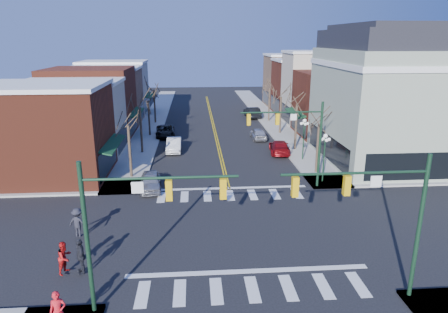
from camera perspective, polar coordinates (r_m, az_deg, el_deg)
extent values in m
plane|color=black|center=(26.20, 2.11, -10.65)|extent=(160.00, 160.00, 0.00)
cube|color=#9E9B93|center=(45.17, -11.86, 0.90)|extent=(3.50, 70.00, 0.15)
cube|color=#9E9B93|center=(46.20, 10.18, 1.34)|extent=(3.50, 70.00, 0.15)
cube|color=maroon|center=(38.02, -23.92, 3.00)|extent=(10.00, 8.50, 8.00)
cube|color=#B9AE98|center=(45.28, -20.74, 5.00)|extent=(10.00, 7.00, 7.50)
cube|color=maroon|center=(52.81, -18.45, 7.28)|extent=(10.00, 9.00, 8.50)
cube|color=#966F53|center=(60.81, -16.61, 8.22)|extent=(10.00, 7.50, 7.80)
cube|color=#B9AE98|center=(68.32, -15.30, 9.33)|extent=(10.00, 8.00, 8.20)
cube|color=maroon|center=(52.78, 16.03, 7.20)|extent=(10.00, 8.50, 8.00)
cube|color=#B9AE98|center=(59.91, 13.58, 9.39)|extent=(10.00, 7.00, 10.00)
cube|color=maroon|center=(67.13, 11.60, 9.59)|extent=(10.00, 8.00, 8.50)
cube|color=#966F53|center=(74.79, 9.95, 10.54)|extent=(10.00, 8.00, 9.00)
cube|color=gray|center=(42.76, 22.58, 6.57)|extent=(12.00, 14.00, 11.00)
cube|color=white|center=(42.33, 23.20, 12.03)|extent=(12.25, 14.25, 0.50)
cube|color=black|center=(42.27, 23.56, 15.12)|extent=(11.40, 13.40, 1.80)
cube|color=black|center=(42.28, 23.73, 16.60)|extent=(9.80, 11.80, 0.60)
cylinder|color=#14331E|center=(18.44, -18.96, -11.40)|extent=(0.20, 0.20, 7.20)
cylinder|color=#14331E|center=(16.77, -9.04, -3.05)|extent=(6.50, 0.12, 0.12)
cube|color=gold|center=(16.93, -7.86, -4.78)|extent=(0.28, 0.28, 0.90)
cube|color=gold|center=(16.93, -0.13, -4.62)|extent=(0.28, 0.28, 0.90)
cylinder|color=#14331E|center=(20.49, 26.07, -9.35)|extent=(0.20, 0.20, 7.20)
cylinder|color=#14331E|center=(18.05, 18.23, -2.27)|extent=(6.50, 0.12, 0.12)
cube|color=gold|center=(18.11, 17.13, -3.95)|extent=(0.28, 0.28, 0.90)
cube|color=gold|center=(17.42, 10.12, -4.27)|extent=(0.28, 0.28, 0.90)
cylinder|color=#14331E|center=(33.25, 13.52, 1.49)|extent=(0.20, 0.20, 7.20)
cylinder|color=#14331E|center=(31.80, 8.24, 6.28)|extent=(6.50, 0.12, 0.12)
cube|color=gold|center=(31.83, 7.62, 5.31)|extent=(0.28, 0.28, 0.90)
cube|color=gold|center=(31.45, 3.54, 5.28)|extent=(0.28, 0.28, 0.90)
cylinder|color=#14331E|center=(34.93, 14.06, -0.56)|extent=(0.12, 0.12, 4.00)
sphere|color=white|center=(34.38, 14.31, 2.87)|extent=(0.36, 0.36, 0.36)
cylinder|color=#14331E|center=(40.91, 11.28, 2.10)|extent=(0.12, 0.12, 4.00)
sphere|color=white|center=(40.44, 11.45, 5.05)|extent=(0.36, 0.36, 0.36)
cylinder|color=#382B21|center=(35.92, -13.29, 0.60)|extent=(0.24, 0.24, 4.76)
cylinder|color=#382B21|center=(43.57, -11.76, 3.65)|extent=(0.24, 0.24, 5.04)
cylinder|color=#382B21|center=(51.40, -10.66, 5.37)|extent=(0.24, 0.24, 4.55)
cylinder|color=#382B21|center=(59.20, -9.87, 7.03)|extent=(0.24, 0.24, 4.90)
cylinder|color=#382B21|center=(37.18, 13.21, 1.03)|extent=(0.24, 0.24, 4.62)
cylinder|color=#382B21|center=(44.59, 10.22, 4.12)|extent=(0.24, 0.24, 5.18)
cylinder|color=#382B21|center=(52.25, 8.06, 5.82)|extent=(0.24, 0.24, 4.83)
cylinder|color=#382B21|center=(59.96, 6.45, 7.32)|extent=(0.24, 0.24, 4.97)
imported|color=#A2A2A6|center=(33.33, -10.46, -3.51)|extent=(2.04, 4.25, 1.40)
imported|color=silver|center=(44.20, -7.17, 1.67)|extent=(1.58, 4.45, 1.46)
imported|color=black|center=(51.12, -8.38, 3.60)|extent=(2.60, 5.12, 1.39)
imported|color=maroon|center=(43.49, 7.91, 1.36)|extent=(2.51, 5.08, 1.42)
imported|color=#B7B7BC|center=(49.31, 4.93, 3.27)|extent=(1.74, 4.24, 1.44)
imported|color=black|center=(63.12, 4.06, 6.31)|extent=(2.31, 5.21, 1.66)
imported|color=red|center=(19.03, -22.61, -19.80)|extent=(0.74, 0.56, 1.85)
imported|color=red|center=(22.92, -21.79, -13.23)|extent=(0.95, 1.05, 1.77)
imported|color=black|center=(22.62, -19.82, -13.20)|extent=(0.91, 1.22, 1.93)
imported|color=#212129|center=(26.48, -20.15, -8.83)|extent=(1.32, 0.95, 1.85)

